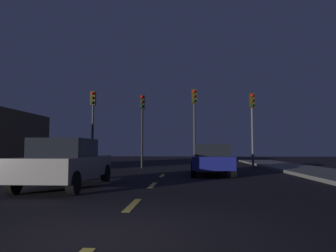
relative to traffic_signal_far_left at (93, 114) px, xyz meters
The scene contains 10 objects.
ground_plane 10.52m from the traffic_signal_far_left, 60.25° to the right, with size 80.00×80.00×0.00m, color black.
lane_stripe_second 14.35m from the traffic_signal_far_left, 69.26° to the right, with size 0.16×1.60×0.01m, color #EACC4C.
lane_stripe_third 11.02m from the traffic_signal_far_left, 61.88° to the right, with size 0.16×1.60×0.01m, color #EACC4C.
lane_stripe_fourth 8.10m from the traffic_signal_far_left, 47.75° to the right, with size 0.16×1.60×0.01m, color #EACC4C.
traffic_signal_far_left is the anchor object (origin of this frame).
traffic_signal_center_left 3.20m from the traffic_signal_far_left, ahead, with size 0.32×0.38×4.64m.
traffic_signal_center_right 6.49m from the traffic_signal_far_left, ahead, with size 0.32×0.38×4.96m.
traffic_signal_far_right 10.08m from the traffic_signal_far_left, ahead, with size 0.32×0.38×4.66m.
car_stopped_ahead 9.11m from the traffic_signal_far_left, 34.13° to the right, with size 1.95×4.28×1.42m.
car_adjacent_lane 10.75m from the traffic_signal_far_left, 77.14° to the right, with size 1.88×4.44×1.52m.
Camera 1 is at (1.21, -4.29, 1.21)m, focal length 34.02 mm.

